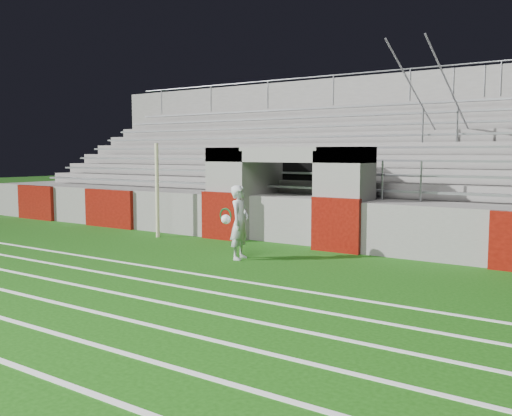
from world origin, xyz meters
The scene contains 5 objects.
ground centered at (0.00, 0.00, 0.00)m, with size 90.00×90.00×0.00m, color #14460B.
field_post centered at (-3.63, 2.28, 1.36)m, with size 0.11×0.11×2.73m, color beige.
stadium_structure centered at (0.00, 7.97, 1.49)m, with size 26.00×8.48×5.42m.
goalkeeper_with_ball centered at (0.41, 0.84, 0.86)m, with size 0.69×0.70×1.71m.
hose_coil centered at (-1.58, 2.93, 0.70)m, with size 0.54×0.14×0.54m.
Camera 1 is at (8.12, -9.64, 2.45)m, focal length 40.00 mm.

